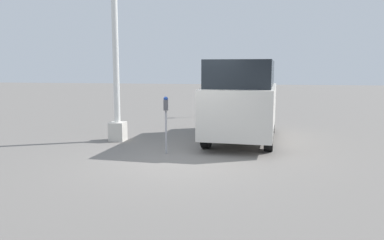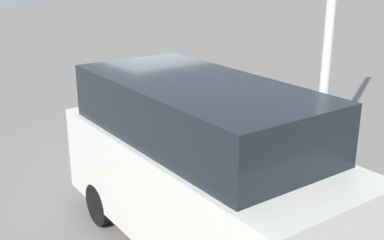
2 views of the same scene
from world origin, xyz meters
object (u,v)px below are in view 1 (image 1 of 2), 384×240
(parking_meter_near, at_px, (166,112))
(lamp_post, at_px, (116,56))
(parked_van, at_px, (243,98))
(parking_meter_far, at_px, (207,90))

(parking_meter_near, relative_size, lamp_post, 0.21)
(parking_meter_near, height_order, parked_van, parked_van)
(parking_meter_near, relative_size, parked_van, 0.31)
(parking_meter_near, xyz_separation_m, parked_van, (2.15, -1.79, 0.18))
(parking_meter_far, distance_m, lamp_post, 6.24)
(parking_meter_far, height_order, lamp_post, lamp_post)
(parking_meter_far, distance_m, parked_van, 5.35)
(parking_meter_far, height_order, parked_van, parked_van)
(parking_meter_near, bearing_deg, parked_van, -52.01)
(parking_meter_near, xyz_separation_m, parking_meter_far, (7.20, -0.02, 0.10))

